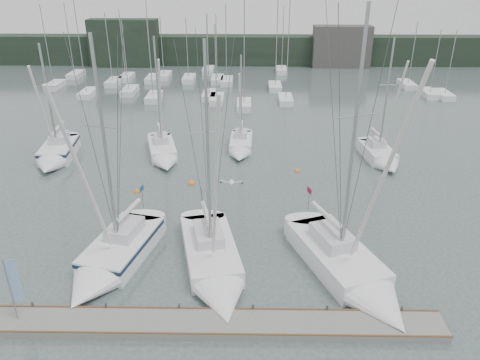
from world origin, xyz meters
name	(u,v)px	position (x,y,z in m)	size (l,w,h in m)	color
ground	(220,270)	(0.00, 0.00, 0.00)	(160.00, 160.00, 0.00)	#42504D
dock	(215,324)	(0.00, -5.00, 0.20)	(24.00, 2.00, 0.40)	slate
far_treeline	(239,50)	(0.00, 62.00, 2.50)	(90.00, 4.00, 5.00)	black
far_building_left	(124,43)	(-20.00, 60.00, 4.00)	(12.00, 3.00, 8.00)	black
far_building_right	(342,47)	(18.00, 60.00, 3.50)	(10.00, 3.00, 7.00)	#45423F
mast_forest	(211,85)	(-3.78, 44.76, 0.47)	(57.57, 24.93, 14.87)	white
sailboat_near_left	(109,262)	(-6.84, -0.23, 0.64)	(5.22, 9.67, 15.17)	white
sailboat_near_center	(215,271)	(-0.24, -0.92, 0.54)	(5.23, 10.78, 14.96)	white
sailboat_near_right	(355,277)	(8.04, -1.45, 0.63)	(6.89, 11.16, 16.88)	white
sailboat_mid_a	(56,155)	(-16.53, 16.78, 0.66)	(3.48, 7.95, 11.71)	white
sailboat_mid_b	(164,154)	(-6.38, 17.42, 0.55)	(4.30, 8.13, 12.11)	white
sailboat_mid_c	(241,148)	(0.97, 19.41, 0.51)	(2.38, 6.66, 10.08)	white
sailboat_mid_e	(382,158)	(14.33, 16.85, 0.56)	(3.14, 6.91, 12.13)	white
buoy_a	(192,184)	(-3.14, 12.18, 0.00)	(0.61, 0.61, 0.61)	orange
buoy_b	(297,171)	(6.20, 14.91, 0.00)	(0.44, 0.44, 0.44)	orange
buoy_c	(137,192)	(-7.50, 10.57, 0.00)	(0.51, 0.51, 0.51)	orange
dock_banner	(13,284)	(-10.21, -4.98, 2.65)	(0.57, 0.17, 3.81)	#919398
seagull	(232,182)	(0.83, -2.30, 7.18)	(1.12, 0.50, 0.22)	white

